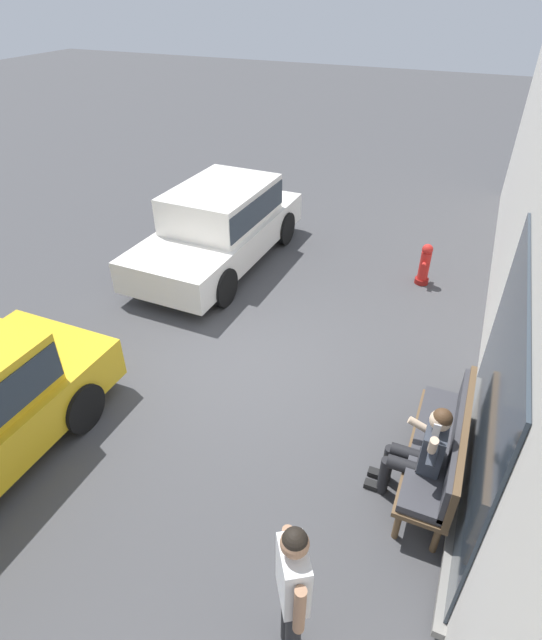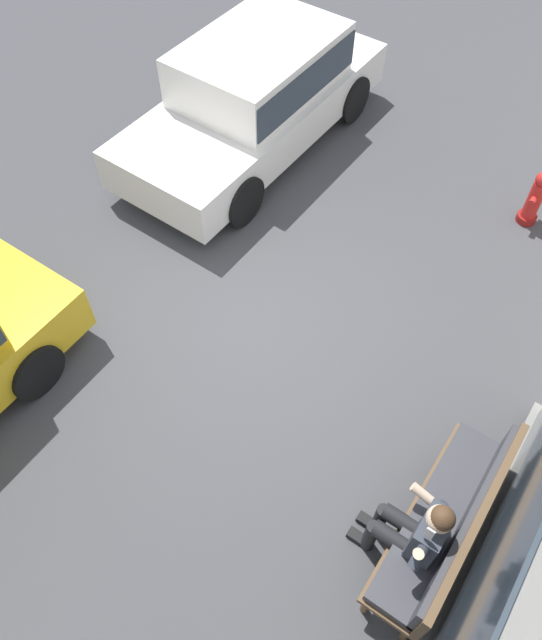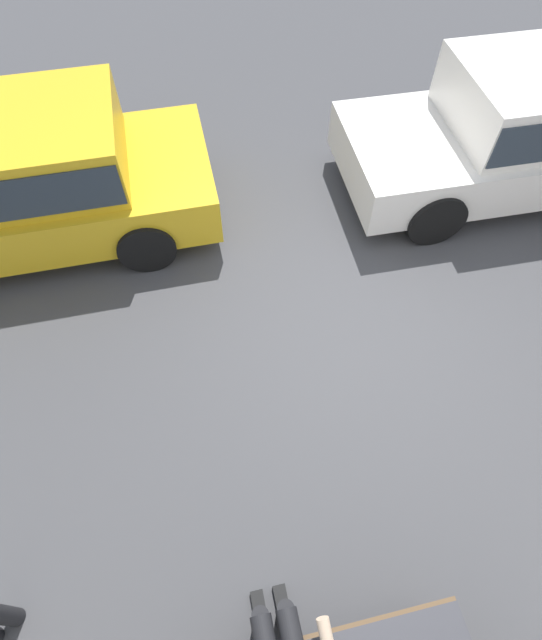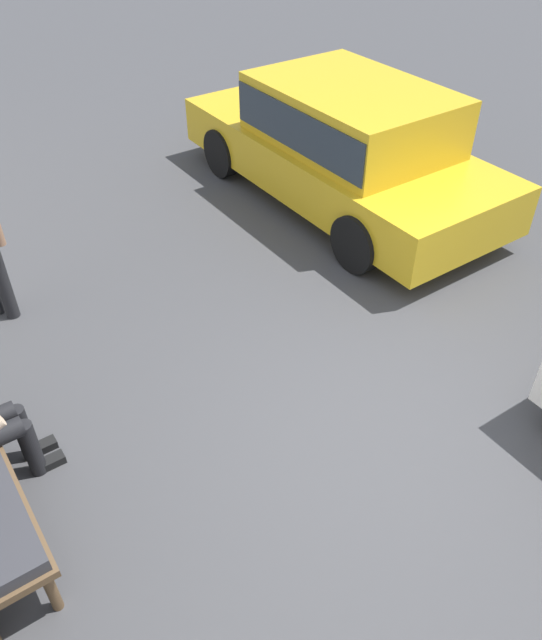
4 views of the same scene
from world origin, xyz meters
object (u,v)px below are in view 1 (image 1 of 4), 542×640
object	(u,v)px
person_on_phone	(421,451)
pedestrian_standing	(293,586)
parked_car_near	(220,222)
fire_hydrant	(425,265)
bench	(445,445)

from	to	relation	value
person_on_phone	pedestrian_standing	xyz separation A→B (m)	(2.01, -0.69, 0.31)
person_on_phone	parked_car_near	distance (m)	6.19
person_on_phone	fire_hydrant	size ratio (longest dim) A/B	1.67
pedestrian_standing	fire_hydrant	distance (m)	6.87
parked_car_near	bench	bearing A→B (deg)	51.32
parked_car_near	fire_hydrant	size ratio (longest dim) A/B	5.45
parked_car_near	pedestrian_standing	size ratio (longest dim) A/B	2.55
parked_car_near	pedestrian_standing	bearing A→B (deg)	32.32
bench	parked_car_near	bearing A→B (deg)	-128.68
person_on_phone	pedestrian_standing	world-z (taller)	pedestrian_standing
parked_car_near	fire_hydrant	xyz separation A→B (m)	(-0.68, 3.92, -0.45)
pedestrian_standing	fire_hydrant	xyz separation A→B (m)	(-6.85, 0.02, -0.63)
bench	person_on_phone	xyz separation A→B (m)	(0.30, -0.22, 0.13)
person_on_phone	fire_hydrant	bearing A→B (deg)	-172.10
pedestrian_standing	bench	bearing A→B (deg)	158.35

